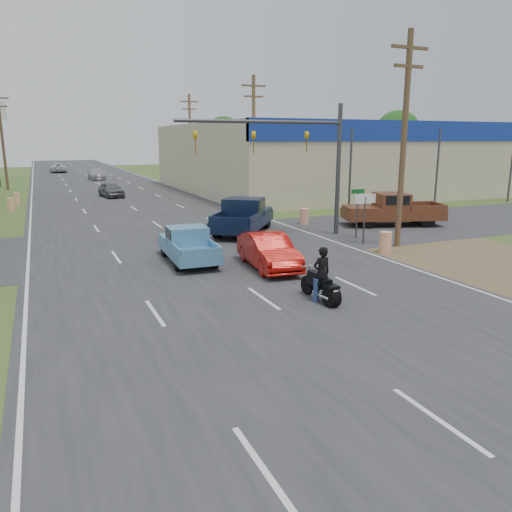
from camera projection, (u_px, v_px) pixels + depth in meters
name	position (u px, v px, depth m)	size (l,w,h in m)	color
ground	(438.00, 421.00, 9.35)	(200.00, 200.00, 0.00)	#334F1F
main_road	(118.00, 198.00, 45.08)	(15.00, 180.00, 0.02)	#2D2D30
cross_road	(183.00, 243.00, 25.43)	(120.00, 10.00, 0.02)	#2D2D30
dirt_verge	(467.00, 256.00, 22.54)	(8.00, 18.00, 0.01)	brown
big_box_store	(405.00, 156.00, 56.65)	(50.00, 28.10, 6.60)	#B7A88C
utility_pole_1	(404.00, 136.00, 23.42)	(2.00, 0.28, 10.00)	#4C3823
utility_pole_2	(254.00, 137.00, 39.51)	(2.00, 0.28, 10.00)	#4C3823
utility_pole_3	(190.00, 138.00, 55.59)	(2.00, 0.28, 10.00)	#4C3823
utility_pole_6	(2.00, 138.00, 50.92)	(2.00, 0.28, 10.00)	#4C3823
tree_3	(397.00, 134.00, 91.76)	(8.40, 8.40, 10.40)	#422D19
tree_5	(224.00, 136.00, 104.49)	(7.98, 7.98, 9.88)	#422D19
barrel_0	(385.00, 242.00, 23.05)	(0.56, 0.56, 1.00)	orange
barrel_1	(304.00, 216.00, 30.80)	(0.56, 0.56, 1.00)	orange
barrel_2	(11.00, 205.00, 36.32)	(0.56, 0.56, 1.00)	orange
barrel_3	(17.00, 199.00, 40.01)	(0.56, 0.56, 1.00)	orange
lane_sign	(365.00, 207.00, 24.59)	(1.20, 0.08, 2.52)	#3F3F44
street_name_sign	(357.00, 208.00, 26.23)	(0.80, 0.08, 2.61)	#3F3F44
signal_mast	(295.00, 146.00, 25.69)	(9.12, 0.40, 7.00)	#3F3F44
red_convertible	(268.00, 251.00, 20.26)	(1.50, 4.30, 1.42)	#A10D07
motorcycle	(322.00, 288.00, 16.07)	(0.64, 2.09, 1.06)	black
rider	(322.00, 276.00, 16.02)	(0.63, 0.41, 1.72)	black
blue_pickup	(187.00, 244.00, 21.39)	(1.96, 4.67, 1.53)	black
navy_pickup	(244.00, 215.00, 27.96)	(5.34, 6.09, 1.96)	black
brown_pickup	(391.00, 209.00, 30.34)	(6.37, 4.05, 1.98)	black
distant_car_grey	(111.00, 190.00, 45.33)	(1.58, 3.94, 1.34)	#57575C
distant_car_silver	(97.00, 174.00, 65.39)	(1.97, 4.84, 1.40)	#AAAAAF
distant_car_white	(58.00, 168.00, 79.24)	(2.37, 5.13, 1.43)	silver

